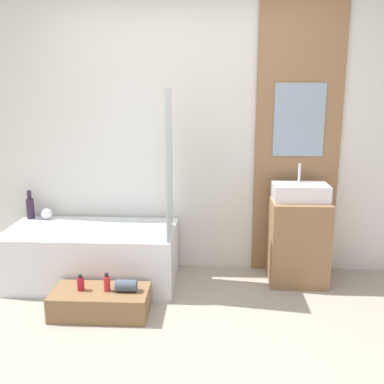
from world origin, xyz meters
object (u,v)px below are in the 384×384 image
at_px(bathtub, 93,255).
at_px(bottle_soap_primary, 81,283).
at_px(wooden_step_bench, 101,302).
at_px(sink, 300,192).
at_px(vase_tall_dark, 30,207).
at_px(vase_round_light, 47,214).
at_px(bottle_soap_secondary, 107,283).

relative_size(bathtub, bottle_soap_primary, 11.77).
bearing_deg(wooden_step_bench, sink, 23.66).
height_order(bathtub, vase_tall_dark, vase_tall_dark).
relative_size(wooden_step_bench, bottle_soap_primary, 5.89).
relative_size(sink, bottle_soap_primary, 3.77).
bearing_deg(wooden_step_bench, bottle_soap_primary, 180.00).
relative_size(vase_round_light, bottle_soap_primary, 0.80).
xyz_separation_m(bathtub, sink, (1.82, 0.12, 0.57)).
bearing_deg(bottle_soap_primary, bottle_soap_secondary, 0.00).
distance_m(vase_tall_dark, bottle_soap_secondary, 1.31).
height_order(bottle_soap_primary, bottle_soap_secondary, bottle_soap_secondary).
distance_m(vase_tall_dark, vase_round_light, 0.17).
height_order(sink, vase_tall_dark, sink).
height_order(vase_round_light, bottle_soap_primary, vase_round_light).
distance_m(sink, bottle_soap_secondary, 1.79).
distance_m(bathtub, bottle_soap_secondary, 0.65).
height_order(sink, bottle_soap_secondary, sink).
bearing_deg(bathtub, wooden_step_bench, -70.06).
relative_size(sink, bottle_soap_secondary, 3.32).
bearing_deg(vase_round_light, vase_tall_dark, 174.62).
distance_m(bathtub, vase_round_light, 0.63).
height_order(vase_tall_dark, vase_round_light, vase_tall_dark).
height_order(bathtub, bottle_soap_secondary, bathtub).
height_order(sink, vase_round_light, sink).
distance_m(vase_round_light, bottle_soap_secondary, 1.18).
relative_size(bathtub, bottle_soap_secondary, 10.36).
distance_m(sink, bottle_soap_primary, 1.97).
bearing_deg(bottle_soap_secondary, wooden_step_bench, 180.00).
xyz_separation_m(sink, bottle_soap_primary, (-1.75, -0.70, -0.57)).
bearing_deg(bottle_soap_secondary, bathtub, 114.55).
relative_size(bathtub, vase_round_light, 14.67).
relative_size(bathtub, wooden_step_bench, 2.00).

